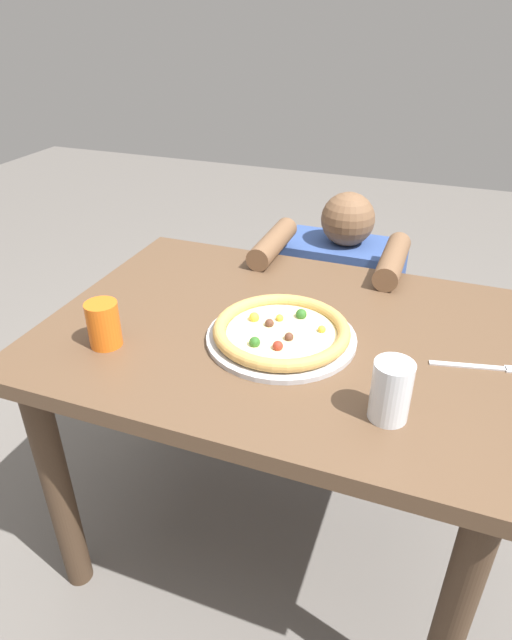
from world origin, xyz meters
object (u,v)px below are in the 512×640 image
drink_cup_colored (104,324)px  pizza_near (281,332)px  diner_seated (338,327)px  water_cup_clear (391,390)px  fork (483,367)px

drink_cup_colored → pizza_near: bearing=23.3°
pizza_near → diner_seated: diner_seated is taller
drink_cup_colored → diner_seated: size_ratio=0.12×
drink_cup_colored → water_cup_clear: 0.64m
pizza_near → diner_seated: (0.00, 0.68, -0.38)m
pizza_near → diner_seated: size_ratio=0.39×
water_cup_clear → fork: (0.17, 0.23, -0.06)m
pizza_near → fork: 0.44m
pizza_near → drink_cup_colored: (-0.37, -0.16, 0.03)m
pizza_near → water_cup_clear: size_ratio=2.85×
drink_cup_colored → fork: drink_cup_colored is taller
drink_cup_colored → diner_seated: bearing=66.2°
diner_seated → drink_cup_colored: bearing=-113.8°
diner_seated → water_cup_clear: bearing=-72.7°
pizza_near → water_cup_clear: 0.33m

